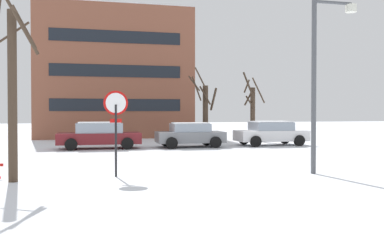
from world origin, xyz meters
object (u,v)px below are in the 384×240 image
Objects in this scene: parked_car_gray at (190,135)px; parked_car_maroon at (99,135)px; stop_sign at (116,116)px; street_lamp at (321,67)px; parked_car_white at (271,133)px.

parked_car_maroon is at bearing 177.83° from parked_car_gray.
stop_sign is 10.27m from parked_car_maroon.
stop_sign reaches higher than parked_car_gray.
parked_car_gray is (-1.89, 10.80, -2.78)m from street_lamp.
parked_car_gray is at bearing -2.17° from parked_car_maroon.
parked_car_gray is (4.69, 10.01, -1.16)m from stop_sign.
parked_car_maroon is 10.07m from parked_car_white.
street_lamp reaches higher than parked_car_gray.
stop_sign is 0.70× the size of parked_car_gray.
stop_sign reaches higher than parked_car_white.
street_lamp is at bearing -80.06° from parked_car_gray.
street_lamp is 11.31m from parked_car_gray.
stop_sign is 11.11m from parked_car_gray.
parked_car_maroon is 1.17× the size of parked_car_gray.
parked_car_maroon is at bearing 179.97° from parked_car_white.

